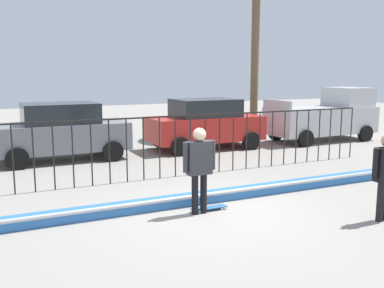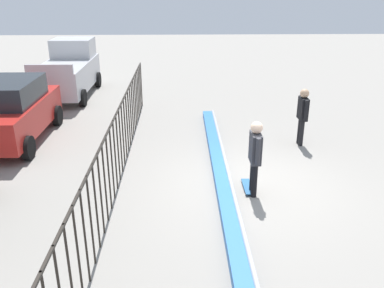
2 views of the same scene
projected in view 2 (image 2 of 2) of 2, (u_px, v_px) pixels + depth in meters
ground_plane at (252, 187)px, 9.92m from camera, size 60.00×60.00×0.00m
bowl_coping_ledge at (223, 183)px, 9.86m from camera, size 11.00×0.41×0.27m
perimeter_fence at (115, 148)px, 9.44m from camera, size 14.04×0.04×1.72m
skateboarder at (255, 152)px, 9.17m from camera, size 0.72×0.27×1.79m
skateboard at (248, 187)px, 9.80m from camera, size 0.80×0.20×0.07m
camera_operator at (303, 112)px, 12.10m from camera, size 0.70×0.26×1.73m
parked_car_red at (10, 111)px, 12.42m from camera, size 4.30×2.12×1.90m
pickup_truck at (68, 71)px, 17.56m from camera, size 4.70×2.12×2.24m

